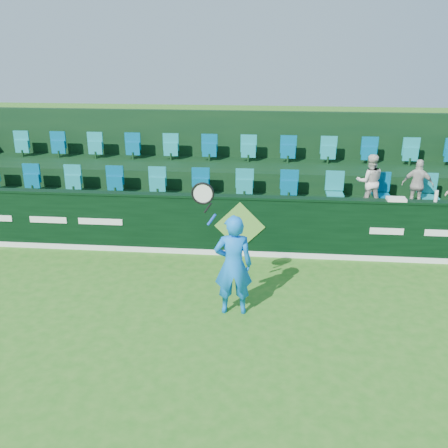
# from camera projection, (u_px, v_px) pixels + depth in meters

# --- Properties ---
(ground) EXTENTS (60.00, 60.00, 0.00)m
(ground) POSITION_uv_depth(u_px,v_px,m) (222.00, 363.00, 7.39)
(ground) COLOR #256E1A
(ground) RESTS_ON ground
(sponsor_hoarding) EXTENTS (16.00, 0.25, 1.35)m
(sponsor_hoarding) POSITION_uv_depth(u_px,v_px,m) (240.00, 226.00, 10.88)
(sponsor_hoarding) COLOR black
(sponsor_hoarding) RESTS_ON ground
(stand_tier_front) EXTENTS (16.00, 2.00, 0.80)m
(stand_tier_front) POSITION_uv_depth(u_px,v_px,m) (243.00, 220.00, 12.00)
(stand_tier_front) COLOR black
(stand_tier_front) RESTS_ON ground
(stand_tier_back) EXTENTS (16.00, 1.80, 1.30)m
(stand_tier_back) POSITION_uv_depth(u_px,v_px,m) (247.00, 188.00, 13.69)
(stand_tier_back) COLOR black
(stand_tier_back) RESTS_ON ground
(stand_rear) EXTENTS (16.00, 4.10, 2.60)m
(stand_rear) POSITION_uv_depth(u_px,v_px,m) (248.00, 164.00, 13.90)
(stand_rear) COLOR black
(stand_rear) RESTS_ON ground
(seat_row_front) EXTENTS (13.50, 0.50, 0.60)m
(seat_row_front) POSITION_uv_depth(u_px,v_px,m) (244.00, 188.00, 12.13)
(seat_row_front) COLOR teal
(seat_row_front) RESTS_ON stand_tier_front
(seat_row_back) EXTENTS (13.50, 0.50, 0.60)m
(seat_row_back) POSITION_uv_depth(u_px,v_px,m) (248.00, 152.00, 13.63)
(seat_row_back) COLOR teal
(seat_row_back) RESTS_ON stand_tier_back
(tennis_player) EXTENTS (1.10, 0.49, 2.45)m
(tennis_player) POSITION_uv_depth(u_px,v_px,m) (233.00, 264.00, 8.46)
(tennis_player) COLOR blue
(tennis_player) RESTS_ON ground
(spectator_left) EXTENTS (0.63, 0.49, 1.27)m
(spectator_left) POSITION_uv_depth(u_px,v_px,m) (370.00, 182.00, 11.40)
(spectator_left) COLOR silver
(spectator_left) RESTS_ON stand_tier_front
(spectator_middle) EXTENTS (0.74, 0.47, 1.17)m
(spectator_middle) POSITION_uv_depth(u_px,v_px,m) (418.00, 185.00, 11.32)
(spectator_middle) COLOR beige
(spectator_middle) RESTS_ON stand_tier_front
(towel) EXTENTS (0.39, 0.25, 0.06)m
(towel) POSITION_uv_depth(u_px,v_px,m) (396.00, 199.00, 10.34)
(towel) COLOR white
(towel) RESTS_ON sponsor_hoarding
(drinks_bottle) EXTENTS (0.08, 0.08, 0.24)m
(drinks_bottle) POSITION_uv_depth(u_px,v_px,m) (436.00, 196.00, 10.24)
(drinks_bottle) COLOR silver
(drinks_bottle) RESTS_ON sponsor_hoarding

